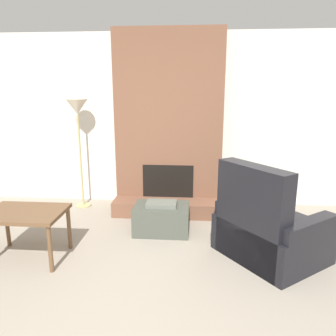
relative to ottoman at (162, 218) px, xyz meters
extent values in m
cube|color=silver|center=(0.02, 1.19, 1.12)|extent=(7.11, 0.06, 2.60)
cube|color=brown|center=(0.02, 0.96, 1.12)|extent=(1.56, 0.40, 2.60)
cube|color=brown|center=(0.02, 0.58, -0.08)|extent=(1.56, 0.38, 0.21)
cube|color=black|center=(0.02, 0.76, 0.27)|extent=(0.74, 0.02, 0.49)
cube|color=#474C42|center=(0.00, 0.00, -0.01)|extent=(0.69, 0.47, 0.35)
cube|color=#60665B|center=(0.00, 0.00, 0.19)|extent=(0.38, 0.26, 0.05)
cube|color=black|center=(1.26, -0.51, 0.02)|extent=(1.29, 1.32, 0.41)
cube|color=black|center=(0.99, -0.71, 0.35)|extent=(0.67, 0.79, 1.06)
cube|color=black|center=(1.51, -0.84, 0.10)|extent=(0.71, 0.60, 0.56)
cube|color=black|center=(1.00, -0.17, 0.10)|extent=(0.71, 0.60, 0.56)
cube|color=brown|center=(-1.37, -0.78, 0.33)|extent=(0.81, 0.58, 0.04)
cylinder|color=brown|center=(-1.00, -1.03, 0.06)|extent=(0.04, 0.04, 0.50)
cylinder|color=brown|center=(-1.74, -0.52, 0.06)|extent=(0.04, 0.04, 0.50)
cylinder|color=brown|center=(-1.00, -0.52, 0.06)|extent=(0.04, 0.04, 0.50)
cylinder|color=tan|center=(-1.31, 0.84, -0.17)|extent=(0.23, 0.23, 0.02)
cylinder|color=tan|center=(-1.31, 0.84, 0.53)|extent=(0.03, 0.03, 1.40)
cone|color=silver|center=(-1.31, 0.84, 1.34)|extent=(0.31, 0.31, 0.22)
camera|label=1|loc=(0.40, -3.87, 1.62)|focal=35.00mm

